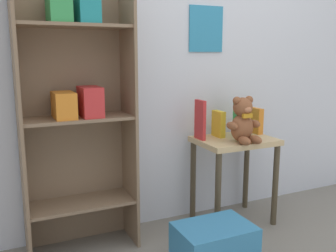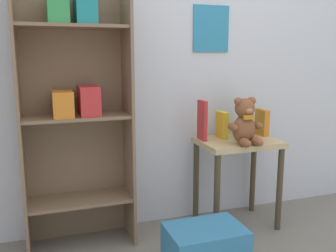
# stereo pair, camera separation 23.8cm
# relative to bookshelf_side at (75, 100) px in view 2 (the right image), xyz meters

# --- Properties ---
(wall_back) EXTENTS (4.80, 0.07, 2.50)m
(wall_back) POSITION_rel_bookshelf_side_xyz_m (0.85, 0.16, 0.34)
(wall_back) COLOR silver
(wall_back) RESTS_ON ground_plane
(bookshelf_side) EXTENTS (0.64, 0.29, 1.62)m
(bookshelf_side) POSITION_rel_bookshelf_side_xyz_m (0.00, 0.00, 0.00)
(bookshelf_side) COLOR #7F664C
(bookshelf_side) RESTS_ON ground_plane
(display_table) EXTENTS (0.52, 0.39, 0.61)m
(display_table) POSITION_rel_bookshelf_side_xyz_m (1.05, -0.11, -0.42)
(display_table) COLOR tan
(display_table) RESTS_ON ground_plane
(teddy_bear) EXTENTS (0.23, 0.21, 0.30)m
(teddy_bear) POSITION_rel_bookshelf_side_xyz_m (1.03, -0.22, -0.16)
(teddy_bear) COLOR brown
(teddy_bear) RESTS_ON display_table
(book_standing_red) EXTENTS (0.02, 0.12, 0.27)m
(book_standing_red) POSITION_rel_bookshelf_side_xyz_m (0.82, -0.03, -0.17)
(book_standing_red) COLOR red
(book_standing_red) RESTS_ON display_table
(book_standing_yellow) EXTENTS (0.04, 0.12, 0.18)m
(book_standing_yellow) POSITION_rel_bookshelf_side_xyz_m (0.97, -0.02, -0.21)
(book_standing_yellow) COLOR gold
(book_standing_yellow) RESTS_ON display_table
(book_standing_green) EXTENTS (0.04, 0.11, 0.25)m
(book_standing_green) POSITION_rel_bookshelf_side_xyz_m (1.12, -0.04, -0.18)
(book_standing_green) COLOR #33934C
(book_standing_green) RESTS_ON display_table
(book_standing_orange) EXTENTS (0.04, 0.13, 0.18)m
(book_standing_orange) POSITION_rel_bookshelf_side_xyz_m (1.28, -0.03, -0.21)
(book_standing_orange) COLOR orange
(book_standing_orange) RESTS_ON display_table
(storage_bin) EXTENTS (0.41, 0.29, 0.27)m
(storage_bin) POSITION_rel_bookshelf_side_xyz_m (0.59, -0.61, -0.77)
(storage_bin) COLOR teal
(storage_bin) RESTS_ON ground_plane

